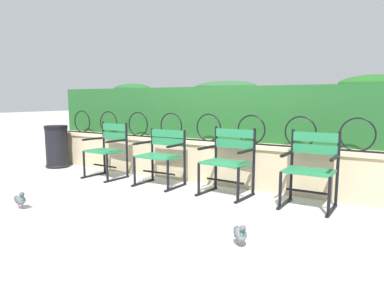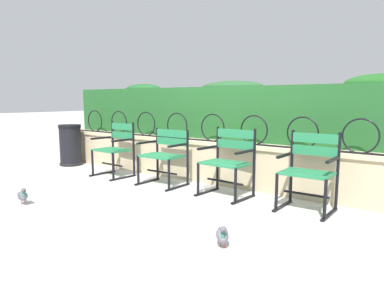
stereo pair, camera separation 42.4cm
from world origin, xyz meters
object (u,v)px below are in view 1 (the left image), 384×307
at_px(pigeon_near_chairs, 240,233).
at_px(pigeon_far_side, 20,200).
at_px(trash_bin, 57,147).
at_px(park_chair_rightmost, 311,168).
at_px(park_chair_leftmost, 108,149).
at_px(park_chair_centre_left, 162,154).
at_px(park_chair_centre_right, 228,160).

relative_size(pigeon_near_chairs, pigeon_far_side, 0.89).
bearing_deg(trash_bin, park_chair_rightmost, -1.13).
height_order(park_chair_leftmost, trash_bin, park_chair_leftmost).
bearing_deg(pigeon_far_side, park_chair_rightmost, 33.45).
bearing_deg(park_chair_rightmost, park_chair_leftmost, -179.00).
bearing_deg(park_chair_centre_left, pigeon_far_side, -110.50).
height_order(park_chair_centre_left, pigeon_far_side, park_chair_centre_left).
height_order(park_chair_leftmost, pigeon_far_side, park_chair_leftmost).
relative_size(park_chair_centre_right, pigeon_near_chairs, 3.52).
bearing_deg(park_chair_leftmost, park_chair_centre_right, 1.26).
distance_m(pigeon_near_chairs, pigeon_far_side, 2.65).
bearing_deg(pigeon_near_chairs, pigeon_far_side, -172.15).
bearing_deg(trash_bin, pigeon_far_side, -46.92).
xyz_separation_m(park_chair_centre_right, pigeon_near_chairs, (0.86, -1.50, -0.36)).
bearing_deg(park_chair_leftmost, trash_bin, 174.18).
bearing_deg(pigeon_far_side, park_chair_centre_left, 69.50).
distance_m(park_chair_centre_right, pigeon_far_side, 2.59).
height_order(park_chair_centre_right, pigeon_far_side, park_chair_centre_right).
bearing_deg(park_chair_leftmost, park_chair_centre_left, 1.08).
height_order(pigeon_far_side, trash_bin, trash_bin).
height_order(pigeon_near_chairs, trash_bin, trash_bin).
bearing_deg(pigeon_near_chairs, park_chair_centre_right, 119.69).
xyz_separation_m(park_chair_leftmost, pigeon_far_side, (0.38, -1.82, -0.36)).
height_order(park_chair_leftmost, pigeon_near_chairs, park_chair_leftmost).
relative_size(park_chair_centre_left, pigeon_near_chairs, 3.25).
height_order(park_chair_rightmost, pigeon_far_side, park_chair_rightmost).
bearing_deg(trash_bin, park_chair_centre_left, -2.91).
distance_m(park_chair_centre_left, pigeon_far_side, 1.99).
xyz_separation_m(park_chair_leftmost, park_chair_rightmost, (3.22, 0.06, 0.00)).
bearing_deg(park_chair_centre_left, trash_bin, 177.09).
bearing_deg(park_chair_centre_right, pigeon_near_chairs, -60.31).
bearing_deg(trash_bin, pigeon_near_chairs, -19.78).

